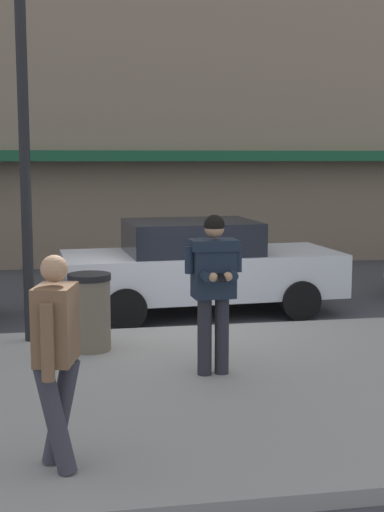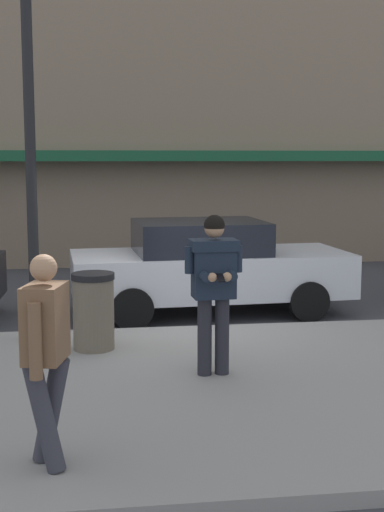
{
  "view_description": "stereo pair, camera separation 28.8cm",
  "coord_description": "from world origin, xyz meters",
  "px_view_note": "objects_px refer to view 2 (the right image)",
  "views": [
    {
      "loc": [
        -1.39,
        -10.16,
        2.57
      ],
      "look_at": [
        -0.02,
        -2.53,
        1.49
      ],
      "focal_mm": 50.0,
      "sensor_mm": 36.0,
      "label": 1
    },
    {
      "loc": [
        -1.1,
        -10.2,
        2.57
      ],
      "look_at": [
        -0.02,
        -2.53,
        1.49
      ],
      "focal_mm": 50.0,
      "sensor_mm": 36.0,
      "label": 2
    }
  ],
  "objects_px": {
    "man_texting_on_phone": "(214,277)",
    "trash_bin": "(93,311)",
    "pedestrian_dark_coat": "(46,347)",
    "parked_sedan_mid": "(208,266)",
    "street_lamp_post": "(29,112)"
  },
  "relations": [
    {
      "from": "parked_sedan_mid",
      "to": "man_texting_on_phone",
      "type": "xyz_separation_m",
      "value": [
        -0.55,
        -3.76,
        0.46
      ]
    },
    {
      "from": "street_lamp_post",
      "to": "trash_bin",
      "type": "xyz_separation_m",
      "value": [
        0.77,
        -0.61,
        -2.51
      ]
    },
    {
      "from": "man_texting_on_phone",
      "to": "street_lamp_post",
      "type": "xyz_separation_m",
      "value": [
        -2.1,
        1.89,
        1.89
      ]
    },
    {
      "from": "parked_sedan_mid",
      "to": "pedestrian_dark_coat",
      "type": "height_order",
      "value": "pedestrian_dark_coat"
    },
    {
      "from": "man_texting_on_phone",
      "to": "parked_sedan_mid",
      "type": "bearing_deg",
      "value": 81.7
    },
    {
      "from": "man_texting_on_phone",
      "to": "trash_bin",
      "type": "relative_size",
      "value": 1.84
    },
    {
      "from": "pedestrian_dark_coat",
      "to": "parked_sedan_mid",
      "type": "bearing_deg",
      "value": 69.33
    },
    {
      "from": "parked_sedan_mid",
      "to": "trash_bin",
      "type": "bearing_deg",
      "value": -127.07
    },
    {
      "from": "parked_sedan_mid",
      "to": "trash_bin",
      "type": "distance_m",
      "value": 3.12
    },
    {
      "from": "pedestrian_dark_coat",
      "to": "street_lamp_post",
      "type": "distance_m",
      "value": 4.58
    },
    {
      "from": "pedestrian_dark_coat",
      "to": "street_lamp_post",
      "type": "relative_size",
      "value": 0.35
    },
    {
      "from": "man_texting_on_phone",
      "to": "trash_bin",
      "type": "height_order",
      "value": "man_texting_on_phone"
    },
    {
      "from": "man_texting_on_phone",
      "to": "pedestrian_dark_coat",
      "type": "height_order",
      "value": "man_texting_on_phone"
    },
    {
      "from": "pedestrian_dark_coat",
      "to": "street_lamp_post",
      "type": "xyz_separation_m",
      "value": [
        -0.4,
        4.08,
        2.03
      ]
    },
    {
      "from": "parked_sedan_mid",
      "to": "pedestrian_dark_coat",
      "type": "distance_m",
      "value": 6.37
    }
  ]
}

